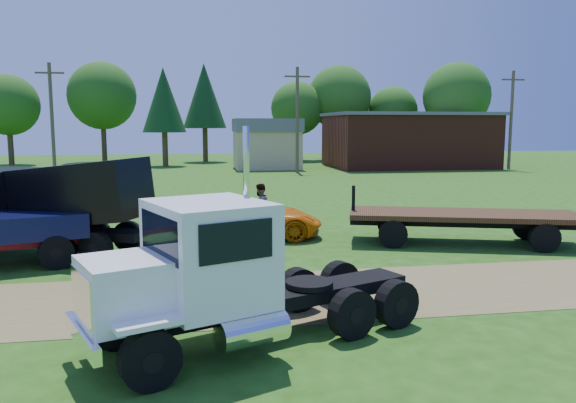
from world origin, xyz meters
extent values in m
plane|color=#23480F|center=(0.00, 0.00, 0.00)|extent=(140.00, 140.00, 0.00)
cube|color=brown|center=(0.00, 0.00, 0.01)|extent=(120.00, 4.20, 0.01)
cube|color=black|center=(-1.63, -2.61, 0.70)|extent=(6.41, 3.31, 0.26)
cylinder|color=black|center=(-3.62, -4.46, 0.48)|extent=(1.01, 0.66, 0.97)
cylinder|color=black|center=(-3.62, -4.46, 0.48)|extent=(0.44, 0.43, 0.34)
cylinder|color=black|center=(-4.35, -2.72, 0.48)|extent=(1.01, 0.66, 0.97)
cylinder|color=black|center=(-4.35, -2.72, 0.48)|extent=(0.44, 0.43, 0.34)
cylinder|color=black|center=(0.03, -2.93, 0.48)|extent=(1.01, 0.66, 0.97)
cylinder|color=black|center=(0.03, -2.93, 0.48)|extent=(0.44, 0.43, 0.34)
cylinder|color=black|center=(-0.70, -1.19, 0.48)|extent=(1.01, 0.66, 0.97)
cylinder|color=black|center=(-0.70, -1.19, 0.48)|extent=(0.44, 0.43, 0.34)
cylinder|color=black|center=(1.08, -2.49, 0.48)|extent=(1.01, 0.66, 0.97)
cylinder|color=black|center=(1.08, -2.49, 0.48)|extent=(0.44, 0.43, 0.34)
cylinder|color=black|center=(0.36, -0.75, 0.48)|extent=(1.01, 0.66, 0.97)
cylinder|color=black|center=(0.36, -0.75, 0.48)|extent=(0.44, 0.43, 0.34)
cube|color=white|center=(-3.95, -3.57, 1.36)|extent=(2.04, 1.99, 1.06)
cube|color=white|center=(-4.68, -3.88, 1.32)|extent=(0.57, 1.24, 0.88)
cube|color=white|center=(-4.72, -3.89, 0.70)|extent=(0.90, 1.92, 0.26)
cube|color=white|center=(-2.65, -3.03, 1.80)|extent=(2.52, 2.66, 1.85)
cube|color=black|center=(-3.48, -3.38, 2.20)|extent=(0.72, 1.64, 0.75)
cube|color=black|center=(-2.24, -4.01, 2.20)|extent=(1.23, 0.54, 0.66)
cube|color=black|center=(-3.06, -2.05, 2.20)|extent=(1.23, 0.54, 0.66)
cube|color=white|center=(-3.62, -4.46, 1.06)|extent=(1.13, 0.77, 0.09)
cube|color=white|center=(-4.35, -2.72, 1.06)|extent=(1.13, 0.77, 0.09)
cylinder|color=white|center=(-1.97, -3.84, 0.62)|extent=(1.34, 0.96, 0.53)
cylinder|color=white|center=(-1.90, -2.19, 2.02)|extent=(0.16, 0.16, 4.05)
cylinder|color=black|center=(-0.66, -2.20, 0.91)|extent=(1.27, 1.27, 0.11)
cube|color=black|center=(-7.79, 5.75, 0.71)|extent=(6.92, 3.61, 0.27)
cylinder|color=black|center=(-6.84, 4.33, 0.49)|extent=(1.02, 0.67, 0.98)
cylinder|color=black|center=(-6.84, 4.33, 0.49)|extent=(0.44, 0.44, 0.34)
cylinder|color=black|center=(-6.11, 6.05, 0.49)|extent=(1.02, 0.67, 0.98)
cylinder|color=black|center=(-6.11, 6.05, 0.49)|extent=(0.44, 0.44, 0.34)
cylinder|color=black|center=(-5.77, 3.88, 0.49)|extent=(1.02, 0.67, 0.98)
cylinder|color=black|center=(-5.77, 3.88, 0.49)|extent=(0.44, 0.44, 0.34)
cylinder|color=black|center=(-5.04, 5.60, 0.49)|extent=(1.02, 0.67, 0.98)
cylinder|color=black|center=(-5.04, 5.60, 0.49)|extent=(0.44, 0.44, 0.34)
cube|color=black|center=(-8.85, 6.20, 1.78)|extent=(2.48, 2.67, 1.78)
cube|color=black|center=(-6.31, 5.12, 2.01)|extent=(4.44, 3.50, 2.17)
cylinder|color=black|center=(-6.79, 3.53, 0.48)|extent=(1.01, 0.57, 0.97)
cylinder|color=black|center=(-6.79, 3.53, 0.48)|extent=(0.42, 0.41, 0.34)
cylinder|color=black|center=(-7.31, 5.30, 0.48)|extent=(1.01, 0.57, 0.97)
cylinder|color=black|center=(-7.31, 5.30, 0.48)|extent=(0.42, 0.41, 0.34)
cube|color=black|center=(-7.64, 4.24, 1.19)|extent=(3.52, 2.80, 0.70)
imported|color=orange|center=(-0.93, 7.03, 0.72)|extent=(5.23, 2.51, 1.44)
cube|color=#341B10|center=(6.20, 4.85, 1.01)|extent=(8.02, 4.49, 0.17)
cube|color=black|center=(6.20, 4.85, 0.77)|extent=(7.62, 3.21, 0.24)
cylinder|color=black|center=(3.61, 4.61, 0.48)|extent=(1.00, 0.56, 0.96)
cylinder|color=black|center=(4.21, 6.53, 0.48)|extent=(1.00, 0.56, 0.96)
cylinder|color=black|center=(8.20, 3.18, 0.48)|extent=(1.00, 0.56, 0.96)
cylinder|color=black|center=(8.80, 5.10, 0.48)|extent=(1.00, 0.56, 0.96)
cube|color=black|center=(2.63, 5.97, 1.49)|extent=(0.14, 0.14, 0.96)
imported|color=#999999|center=(-0.37, 8.65, 0.91)|extent=(1.11, 1.11, 1.82)
cube|color=maroon|center=(18.00, 40.00, 2.50)|extent=(15.00, 10.00, 5.00)
cube|color=slate|center=(18.00, 40.00, 5.15)|extent=(15.40, 10.40, 0.30)
cube|color=tan|center=(4.00, 40.00, 1.80)|extent=(6.00, 5.00, 3.60)
cube|color=slate|center=(4.00, 40.00, 4.10)|extent=(6.20, 5.40, 1.20)
cylinder|color=#483C29|center=(-14.00, 35.00, 4.50)|extent=(0.28, 0.28, 9.00)
cube|color=#483C29|center=(-14.00, 35.00, 8.20)|extent=(2.20, 0.14, 0.14)
cylinder|color=#483C29|center=(6.00, 35.00, 4.50)|extent=(0.28, 0.28, 9.00)
cube|color=#483C29|center=(6.00, 35.00, 8.20)|extent=(2.20, 0.14, 0.14)
cylinder|color=#483C29|center=(26.00, 35.00, 4.50)|extent=(0.28, 0.28, 9.00)
cube|color=#483C29|center=(26.00, 35.00, 8.20)|extent=(2.20, 0.14, 0.14)
cylinder|color=#372A16|center=(-21.62, 49.65, 1.66)|extent=(0.56, 0.56, 3.32)
sphere|color=#234D13|center=(-21.62, 49.65, 6.17)|extent=(6.26, 6.26, 6.26)
cylinder|color=#372A16|center=(-12.70, 52.59, 1.97)|extent=(0.56, 0.56, 3.94)
sphere|color=#234D13|center=(-12.70, 52.59, 7.33)|extent=(7.44, 7.44, 7.44)
cylinder|color=#372A16|center=(-1.54, 50.86, 1.91)|extent=(0.56, 0.56, 3.82)
cone|color=black|center=(-1.54, 50.86, 7.31)|extent=(4.80, 4.80, 7.10)
cylinder|color=#372A16|center=(9.12, 51.80, 1.63)|extent=(0.56, 0.56, 3.26)
sphere|color=#234D13|center=(9.12, 51.80, 6.05)|extent=(6.14, 6.14, 6.14)
cylinder|color=#372A16|center=(14.18, 52.09, 1.98)|extent=(0.56, 0.56, 3.96)
sphere|color=#234D13|center=(14.18, 52.09, 7.35)|extent=(7.46, 7.46, 7.46)
cylinder|color=#372A16|center=(26.24, 46.61, 1.97)|extent=(0.56, 0.56, 3.94)
sphere|color=#234D13|center=(26.24, 46.61, 7.32)|extent=(7.43, 7.43, 7.43)
cylinder|color=#372A16|center=(-5.67, 44.83, 1.72)|extent=(0.56, 0.56, 3.43)
cone|color=black|center=(-5.67, 44.83, 6.57)|extent=(4.32, 4.32, 6.38)
cylinder|color=#372A16|center=(20.70, 51.71, 1.55)|extent=(0.56, 0.56, 3.10)
sphere|color=#234D13|center=(20.70, 51.71, 5.75)|extent=(5.84, 5.84, 5.84)
camera|label=1|loc=(-2.90, -12.91, 4.05)|focal=35.00mm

